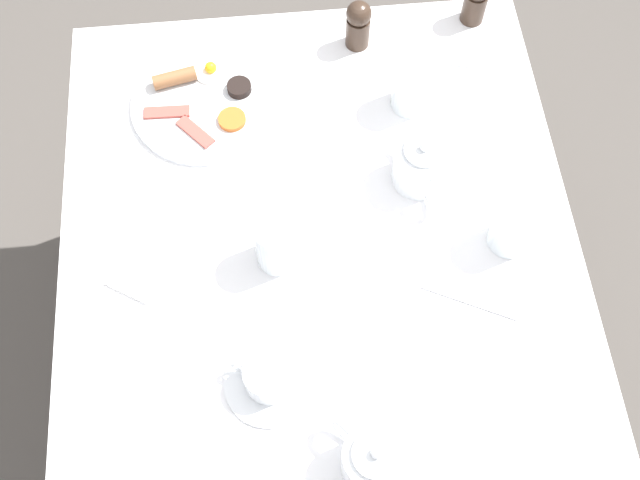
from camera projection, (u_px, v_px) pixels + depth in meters
ground_plane at (320, 359)px, 2.01m from camera, size 8.00×8.00×0.00m
table at (320, 260)px, 1.43m from camera, size 0.95×1.12×0.71m
breakfast_plate at (204, 101)px, 1.50m from camera, size 0.29×0.29×0.04m
teapot_near at (373, 459)px, 1.15m from camera, size 0.13×0.15×0.12m
teapot_far at (421, 165)px, 1.39m from camera, size 0.10×0.18×0.12m
teacup_with_saucer_left at (268, 378)px, 1.23m from camera, size 0.15×0.15×0.07m
water_glass_tall at (412, 86)px, 1.46m from camera, size 0.08×0.08×0.11m
water_glass_short at (514, 226)px, 1.32m from camera, size 0.08×0.08×0.11m
wine_glass_spare at (277, 243)px, 1.30m from camera, size 0.08×0.08×0.12m
salt_grinder at (358, 24)px, 1.52m from camera, size 0.05×0.05×0.11m
napkin_folded at (148, 259)px, 1.35m from camera, size 0.15×0.18×0.01m
fork_by_plate at (470, 301)px, 1.32m from camera, size 0.16×0.09×0.00m
spoon_for_tea at (460, 64)px, 1.55m from camera, size 0.16×0.06×0.00m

